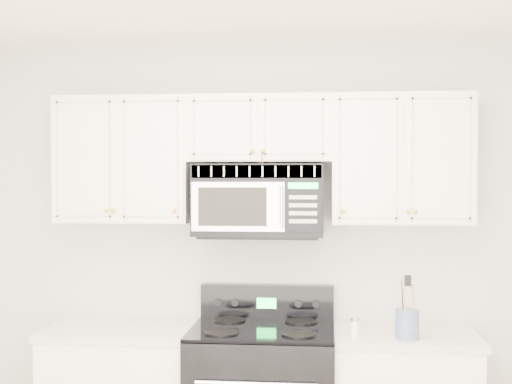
# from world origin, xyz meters

# --- Properties ---
(room) EXTENTS (3.51, 3.51, 2.61)m
(room) POSITION_xyz_m (0.00, 0.00, 1.30)
(room) COLOR olive
(room) RESTS_ON ground
(upper_cabinets) EXTENTS (2.44, 0.37, 0.75)m
(upper_cabinets) POSITION_xyz_m (0.00, 1.58, 1.93)
(upper_cabinets) COLOR white
(upper_cabinets) RESTS_ON ground
(microwave) EXTENTS (0.76, 0.43, 0.42)m
(microwave) POSITION_xyz_m (-0.01, 1.56, 1.66)
(microwave) COLOR black
(microwave) RESTS_ON ground
(utensil_crock) EXTENTS (0.13, 0.13, 0.34)m
(utensil_crock) POSITION_xyz_m (0.82, 1.26, 1.00)
(utensil_crock) COLOR slate
(utensil_crock) RESTS_ON base_cabinet_right
(shaker_salt) EXTENTS (0.04, 0.04, 0.10)m
(shaker_salt) POSITION_xyz_m (0.56, 1.32, 0.97)
(shaker_salt) COLOR white
(shaker_salt) RESTS_ON base_cabinet_right
(shaker_pepper) EXTENTS (0.04, 0.04, 0.10)m
(shaker_pepper) POSITION_xyz_m (0.54, 1.28, 0.97)
(shaker_pepper) COLOR white
(shaker_pepper) RESTS_ON base_cabinet_right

